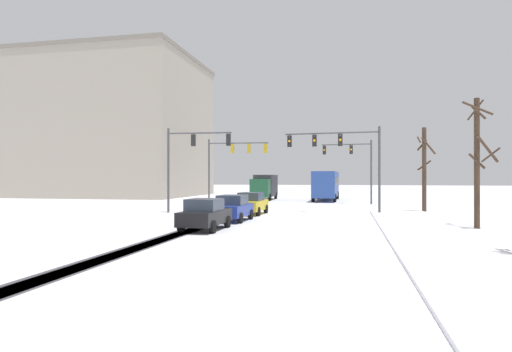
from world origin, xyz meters
name	(u,v)px	position (x,y,z in m)	size (l,w,h in m)	color
ground_plane	(10,335)	(0.00, 0.00, 0.00)	(300.00, 300.00, 0.00)	white
wheel_track_left_lane	(188,231)	(-2.30, 14.52, 0.00)	(1.13, 31.95, 0.01)	#424247
wheel_track_right_lane	(189,231)	(-2.27, 14.52, 0.00)	(0.80, 31.95, 0.01)	#424247
sidewalk_kerb_right	(437,240)	(9.32, 13.07, 0.06)	(4.00, 31.95, 0.12)	white
traffic_signal_near_left	(190,153)	(-6.20, 25.16, 4.60)	(5.08, 0.61, 6.50)	#47474C
traffic_signal_far_left	(233,156)	(-5.53, 35.20, 4.79)	(6.06, 0.67, 6.50)	#47474C
traffic_signal_far_right	(354,159)	(6.22, 39.14, 4.60)	(5.04, 0.57, 6.50)	#47474C
traffic_signal_near_right	(340,150)	(5.04, 27.25, 4.83)	(7.22, 0.74, 6.50)	#47474C
car_yellow_cab_lead	(251,203)	(-1.28, 24.67, 0.82)	(1.92, 4.14, 1.62)	yellow
car_blue_second	(233,208)	(-1.34, 19.74, 0.82)	(1.90, 4.14, 1.62)	#233899
car_black_third	(205,214)	(-1.54, 14.99, 0.82)	(1.87, 4.12, 1.62)	black
bus_oncoming	(326,183)	(3.08, 45.83, 1.99)	(2.81, 11.04, 3.38)	#284793
box_truck_delivery	(265,186)	(-4.29, 45.48, 1.63)	(2.39, 7.43, 3.02)	#194C2D
bare_tree_sidewalk_mid	(478,159)	(12.39, 18.56, 3.70)	(1.90, 2.01, 6.93)	#423023
bare_tree_sidewalk_far	(424,167)	(11.60, 30.42, 3.54)	(1.38, 1.51, 6.70)	#423023
office_building_far_left_block	(114,128)	(-28.47, 52.52, 10.03)	(24.76, 20.95, 20.05)	#A89E8E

